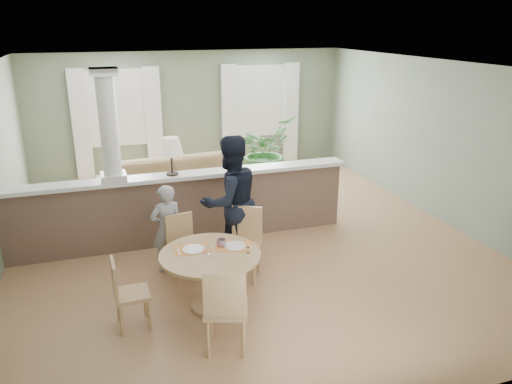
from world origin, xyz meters
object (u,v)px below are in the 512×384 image
object	(u,v)px
chair_far_boy	(183,244)
chair_side	(125,291)
dining_table	(211,264)
child_person	(167,229)
sofa	(177,183)
chair_near	(226,306)
chair_far_man	(245,239)
houseplant	(264,151)
man_person	(230,202)

from	to	relation	value
chair_far_boy	chair_side	size ratio (longest dim) A/B	1.04
dining_table	chair_side	size ratio (longest dim) A/B	1.42
chair_far_boy	child_person	bearing A→B (deg)	113.19
sofa	chair_near	size ratio (longest dim) A/B	2.85
chair_near	child_person	bearing A→B (deg)	-64.43
sofa	chair_far_man	world-z (taller)	chair_far_man
houseplant	chair_far_boy	world-z (taller)	houseplant
dining_table	child_person	distance (m)	1.17
dining_table	man_person	distance (m)	1.24
chair_near	chair_side	size ratio (longest dim) A/B	1.18
dining_table	man_person	size ratio (longest dim) A/B	0.64
dining_table	man_person	world-z (taller)	man_person
chair_far_boy	chair_far_man	world-z (taller)	chair_far_man
sofa	chair_side	world-z (taller)	chair_side
chair_far_man	chair_side	size ratio (longest dim) A/B	1.15
chair_side	child_person	world-z (taller)	child_person
chair_far_boy	sofa	bearing A→B (deg)	71.56
chair_far_boy	child_person	size ratio (longest dim) A/B	0.70
chair_far_man	chair_near	distance (m)	1.69
chair_side	man_person	size ratio (longest dim) A/B	0.45
chair_far_man	man_person	distance (m)	0.59
man_person	chair_side	bearing A→B (deg)	20.56
chair_far_man	child_person	distance (m)	1.08
chair_near	man_person	size ratio (longest dim) A/B	0.53
chair_side	dining_table	bearing A→B (deg)	-85.66
chair_near	chair_far_man	bearing A→B (deg)	-96.30
dining_table	chair_near	xyz separation A→B (m)	(-0.06, -0.90, -0.03)
sofa	houseplant	world-z (taller)	houseplant
houseplant	chair_far_man	bearing A→B (deg)	-112.59
houseplant	child_person	bearing A→B (deg)	-127.41
chair_near	chair_side	bearing A→B (deg)	-22.37
houseplant	chair_near	bearing A→B (deg)	-112.96
chair_far_boy	chair_near	distance (m)	1.78
chair_side	child_person	bearing A→B (deg)	-30.31
chair_near	sofa	bearing A→B (deg)	-75.95
chair_far_man	chair_side	bearing A→B (deg)	-124.82
chair_side	child_person	xyz separation A→B (m)	(0.66, 1.23, 0.16)
sofa	chair_far_man	xyz separation A→B (m)	(0.40, -3.11, 0.12)
sofa	child_person	bearing A→B (deg)	-106.74
houseplant	dining_table	bearing A→B (deg)	-116.39
chair_far_man	chair_near	xyz separation A→B (m)	(-0.68, -1.55, 0.02)
chair_far_boy	houseplant	bearing A→B (deg)	45.87
chair_far_man	man_person	world-z (taller)	man_person
chair_far_man	chair_side	distance (m)	1.79
chair_near	chair_far_boy	bearing A→B (deg)	-68.58
chair_far_man	chair_side	world-z (taller)	chair_far_man
chair_near	man_person	xyz separation A→B (m)	(0.60, 1.96, 0.39)
sofa	man_person	distance (m)	2.76
dining_table	chair_near	bearing A→B (deg)	-93.70
dining_table	sofa	bearing A→B (deg)	86.55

